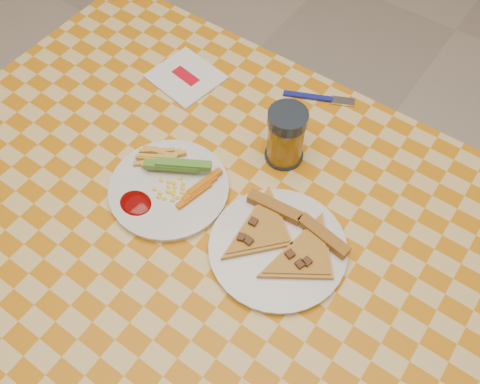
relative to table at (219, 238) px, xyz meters
The scene contains 9 objects.
ground 0.68m from the table, ahead, with size 8.00×8.00×0.00m, color #C0AC9A.
table is the anchor object (origin of this frame).
plate_left 0.14m from the table, behind, with size 0.23×0.23×0.01m, color silver.
plate_right 0.15m from the table, ahead, with size 0.24×0.24×0.01m, color silver.
fries_veggies 0.16m from the table, behind, with size 0.19×0.18×0.04m.
pizza_slices 0.16m from the table, 10.83° to the left, with size 0.25×0.22×0.02m.
drink_glass 0.24m from the table, 83.98° to the left, with size 0.08×0.08×0.13m.
napkin 0.39m from the table, 137.53° to the left, with size 0.16×0.15×0.01m.
fork 0.38m from the table, 89.91° to the left, with size 0.15×0.08×0.01m.
Camera 1 is at (0.33, -0.39, 1.62)m, focal length 40.00 mm.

